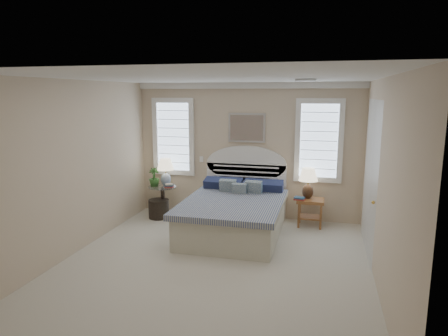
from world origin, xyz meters
TOP-DOWN VIEW (x-y plane):
  - floor at (0.00, 0.00)m, footprint 4.50×5.00m
  - ceiling at (0.00, 0.00)m, footprint 4.50×5.00m
  - wall_back at (0.00, 2.50)m, footprint 4.50×0.02m
  - wall_left at (-2.25, 0.00)m, footprint 0.02×5.00m
  - wall_right at (2.25, 0.00)m, footprint 0.02×5.00m
  - crown_molding at (0.00, 2.46)m, footprint 4.50×0.08m
  - hvac_vent at (1.20, 0.80)m, footprint 0.30×0.20m
  - switch_plate at (-0.95, 2.48)m, footprint 0.08×0.01m
  - window_left at (-1.55, 2.48)m, footprint 0.90×0.06m
  - window_right at (1.40, 2.48)m, footprint 0.90×0.06m
  - painting at (0.00, 2.46)m, footprint 0.74×0.04m
  - closet_door at (2.23, 1.20)m, footprint 0.02×1.80m
  - bed at (0.00, 1.46)m, footprint 1.72×2.28m
  - side_table_left at (-1.65, 2.05)m, footprint 0.56×0.56m
  - nightstand_right at (1.30, 2.15)m, footprint 0.50×0.40m
  - floor_pot at (-1.69, 1.93)m, footprint 0.48×0.48m
  - lamp_left at (-1.62, 2.15)m, footprint 0.35×0.35m
  - lamp_right at (1.24, 2.22)m, footprint 0.44×0.44m
  - potted_plant at (-1.81, 2.02)m, footprint 0.27×0.27m
  - books_left at (-1.49, 2.01)m, footprint 0.19×0.16m
  - books_right at (1.10, 2.05)m, footprint 0.22×0.18m

SIDE VIEW (x-z plane):
  - floor at x=0.00m, z-range -0.01..0.01m
  - floor_pot at x=-1.69m, z-range 0.00..0.38m
  - bed at x=0.00m, z-range -0.35..1.12m
  - nightstand_right at x=1.30m, z-range 0.12..0.65m
  - side_table_left at x=-1.65m, z-range 0.07..0.70m
  - books_right at x=1.10m, z-range 0.53..0.58m
  - books_left at x=-1.49m, z-range 0.63..0.70m
  - potted_plant at x=-1.81m, z-range 0.63..1.01m
  - lamp_right at x=1.24m, z-range 0.59..1.18m
  - lamp_left at x=-1.62m, z-range 0.69..1.26m
  - switch_plate at x=-0.95m, z-range 1.09..1.21m
  - closet_door at x=2.23m, z-range 0.00..2.40m
  - wall_back at x=0.00m, z-range 0.00..2.70m
  - wall_left at x=-2.25m, z-range 0.00..2.70m
  - wall_right at x=2.25m, z-range 0.00..2.70m
  - window_left at x=-1.55m, z-range 0.80..2.40m
  - window_right at x=1.40m, z-range 0.80..2.40m
  - painting at x=0.00m, z-range 1.53..2.11m
  - crown_molding at x=0.00m, z-range 2.58..2.70m
  - hvac_vent at x=1.20m, z-range 2.67..2.69m
  - ceiling at x=0.00m, z-range 2.70..2.71m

